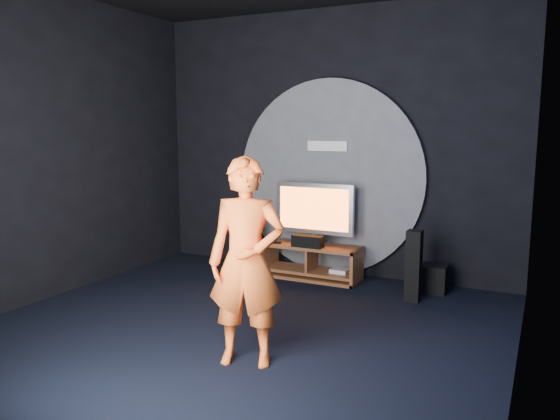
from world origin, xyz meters
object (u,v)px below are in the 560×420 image
at_px(tower_speaker_right, 414,266).
at_px(player, 247,262).
at_px(tower_speaker_left, 249,246).
at_px(media_console, 312,264).
at_px(tv, 314,211).
at_px(subwoofer, 434,278).

distance_m(tower_speaker_right, player, 2.47).
bearing_deg(tower_speaker_left, media_console, 20.08).
relative_size(media_console, tower_speaker_left, 1.55).
bearing_deg(player, tower_speaker_left, 100.66).
relative_size(tv, player, 0.61).
xyz_separation_m(tower_speaker_right, subwoofer, (0.15, 0.45, -0.24)).
bearing_deg(tower_speaker_right, player, -111.39).
bearing_deg(tower_speaker_right, tower_speaker_left, 178.34).
bearing_deg(player, media_console, 82.51).
xyz_separation_m(media_console, subwoofer, (1.54, 0.10, -0.03)).
height_order(tower_speaker_left, tower_speaker_right, same).
relative_size(media_console, player, 0.73).
bearing_deg(subwoofer, tower_speaker_right, -108.61).
distance_m(media_console, tower_speaker_left, 0.87).
bearing_deg(tv, tower_speaker_left, -155.52).
relative_size(tower_speaker_left, tower_speaker_right, 1.00).
bearing_deg(media_console, player, -79.03).
bearing_deg(tower_speaker_left, subwoofer, 9.50).
distance_m(tv, subwoofer, 1.71).
xyz_separation_m(tower_speaker_left, tower_speaker_right, (2.18, -0.06, 0.00)).
xyz_separation_m(tv, player, (0.51, -2.68, -0.02)).
distance_m(tv, player, 2.73).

